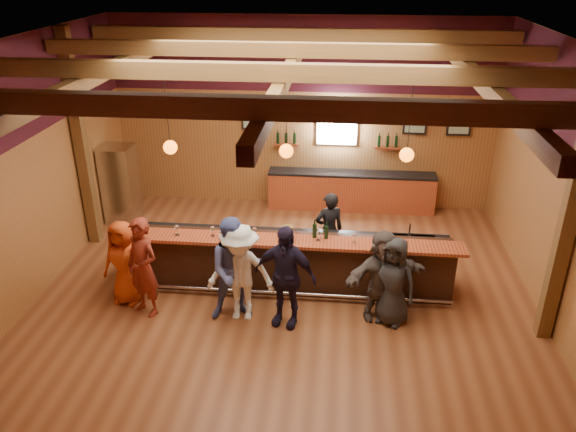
{
  "coord_description": "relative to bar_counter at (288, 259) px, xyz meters",
  "views": [
    {
      "loc": [
        0.92,
        -8.95,
        5.73
      ],
      "look_at": [
        0.0,
        0.3,
        1.35
      ],
      "focal_mm": 35.0,
      "sensor_mm": 36.0,
      "label": 1
    }
  ],
  "objects": [
    {
      "name": "room",
      "position": [
        -0.02,
        -0.09,
        2.69
      ],
      "size": [
        9.04,
        9.0,
        4.52
      ],
      "color": "brown",
      "rests_on": "ground"
    },
    {
      "name": "bar_counter",
      "position": [
        0.0,
        0.0,
        0.0
      ],
      "size": [
        6.3,
        1.07,
        1.11
      ],
      "color": "black",
      "rests_on": "ground"
    },
    {
      "name": "back_bar_cabinet",
      "position": [
        1.18,
        3.57,
        -0.05
      ],
      "size": [
        4.0,
        0.52,
        0.95
      ],
      "color": "maroon",
      "rests_on": "ground"
    },
    {
      "name": "window",
      "position": [
        0.78,
        3.8,
        1.53
      ],
      "size": [
        0.95,
        0.09,
        0.95
      ],
      "color": "silver",
      "rests_on": "room"
    },
    {
      "name": "framed_pictures",
      "position": [
        1.65,
        3.79,
        1.58
      ],
      "size": [
        5.35,
        0.05,
        0.45
      ],
      "color": "black",
      "rests_on": "room"
    },
    {
      "name": "wine_shelves",
      "position": [
        0.78,
        3.73,
        1.1
      ],
      "size": [
        3.0,
        0.18,
        0.3
      ],
      "color": "maroon",
      "rests_on": "room"
    },
    {
      "name": "pendant_lights",
      "position": [
        -0.02,
        -0.15,
        2.19
      ],
      "size": [
        4.24,
        0.24,
        1.37
      ],
      "color": "black",
      "rests_on": "room"
    },
    {
      "name": "stainless_fridge",
      "position": [
        -4.12,
        2.45,
        0.38
      ],
      "size": [
        0.7,
        0.7,
        1.8
      ],
      "primitive_type": "cube",
      "color": "silver",
      "rests_on": "ground"
    },
    {
      "name": "customer_orange",
      "position": [
        -2.82,
        -0.86,
        0.27
      ],
      "size": [
        0.85,
        0.63,
        1.57
      ],
      "primitive_type": "imported",
      "rotation": [
        0.0,
        0.0,
        -0.19
      ],
      "color": "#BE3E11",
      "rests_on": "ground"
    },
    {
      "name": "customer_redvest",
      "position": [
        -2.36,
        -1.17,
        0.37
      ],
      "size": [
        0.78,
        0.69,
        1.79
      ],
      "primitive_type": "imported",
      "rotation": [
        0.0,
        0.0,
        -0.5
      ],
      "color": "maroon",
      "rests_on": "ground"
    },
    {
      "name": "customer_denim",
      "position": [
        -0.77,
        -1.13,
        0.41
      ],
      "size": [
        1.05,
        0.91,
        1.86
      ],
      "primitive_type": "imported",
      "rotation": [
        0.0,
        0.0,
        0.25
      ],
      "color": "#4F5C9E",
      "rests_on": "ground"
    },
    {
      "name": "customer_white",
      "position": [
        -0.68,
        -1.16,
        0.36
      ],
      "size": [
        1.14,
        0.66,
        1.76
      ],
      "primitive_type": "imported",
      "rotation": [
        0.0,
        0.0,
        0.0
      ],
      "color": "white",
      "rests_on": "ground"
    },
    {
      "name": "customer_navy",
      "position": [
        0.07,
        -1.24,
        0.39
      ],
      "size": [
        1.15,
        0.69,
        1.83
      ],
      "primitive_type": "imported",
      "rotation": [
        0.0,
        0.0,
        -0.25
      ],
      "color": "black",
      "rests_on": "ground"
    },
    {
      "name": "customer_brown",
      "position": [
        1.68,
        -0.88,
        0.29
      ],
      "size": [
        1.57,
        1.1,
        1.63
      ],
      "primitive_type": "imported",
      "rotation": [
        0.0,
        0.0,
        0.46
      ],
      "color": "#4C433D",
      "rests_on": "ground"
    },
    {
      "name": "customer_dark",
      "position": [
        1.85,
        -1.03,
        0.27
      ],
      "size": [
        0.91,
        0.78,
        1.58
      ],
      "primitive_type": "imported",
      "rotation": [
        0.0,
        0.0,
        -0.44
      ],
      "color": "#252527",
      "rests_on": "ground"
    },
    {
      "name": "bartender",
      "position": [
        0.73,
        0.75,
        0.27
      ],
      "size": [
        0.67,
        0.55,
        1.58
      ],
      "primitive_type": "imported",
      "rotation": [
        0.0,
        0.0,
        3.49
      ],
      "color": "black",
      "rests_on": "ground"
    },
    {
      "name": "ice_bucket",
      "position": [
        0.01,
        -0.25,
        0.7
      ],
      "size": [
        0.21,
        0.21,
        0.23
      ],
      "primitive_type": "cylinder",
      "color": "olive",
      "rests_on": "bar_counter"
    },
    {
      "name": "bottle_a",
      "position": [
        0.49,
        -0.18,
        0.72
      ],
      "size": [
        0.07,
        0.07,
        0.34
      ],
      "color": "black",
      "rests_on": "bar_counter"
    },
    {
      "name": "bottle_b",
      "position": [
        0.7,
        -0.2,
        0.71
      ],
      "size": [
        0.07,
        0.07,
        0.32
      ],
      "color": "black",
      "rests_on": "bar_counter"
    },
    {
      "name": "glass_a",
      "position": [
        -2.57,
        -0.36,
        0.73
      ],
      "size": [
        0.09,
        0.09,
        0.19
      ],
      "color": "silver",
      "rests_on": "bar_counter"
    },
    {
      "name": "glass_b",
      "position": [
        -1.98,
        -0.34,
        0.73
      ],
      "size": [
        0.09,
        0.09,
        0.2
      ],
      "color": "silver",
      "rests_on": "bar_counter"
    },
    {
      "name": "glass_c",
      "position": [
        -1.33,
        -0.31,
        0.73
      ],
      "size": [
        0.09,
        0.09,
        0.19
      ],
      "color": "silver",
      "rests_on": "bar_counter"
    },
    {
      "name": "glass_d",
      "position": [
        -1.15,
        -0.42,
        0.72
      ],
      "size": [
        0.08,
        0.08,
        0.18
      ],
      "color": "silver",
      "rests_on": "bar_counter"
    },
    {
      "name": "glass_e",
      "position": [
        -0.57,
        -0.29,
        0.73
      ],
      "size": [
        0.09,
        0.09,
        0.2
      ],
      "color": "silver",
      "rests_on": "bar_counter"
    },
    {
      "name": "glass_f",
      "position": [
        0.56,
        -0.29,
        0.72
      ],
      "size": [
        0.08,
        0.08,
        0.18
      ],
      "color": "silver",
      "rests_on": "bar_counter"
    },
    {
      "name": "glass_g",
      "position": [
        1.2,
        -0.31,
        0.72
      ],
      "size": [
        0.08,
        0.08,
        0.19
      ],
      "color": "silver",
      "rests_on": "bar_counter"
    },
    {
      "name": "glass_h",
      "position": [
        2.0,
        -0.41,
        0.72
      ],
      "size": [
        0.08,
        0.08,
        0.18
      ],
      "color": "silver",
      "rests_on": "bar_counter"
    }
  ]
}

